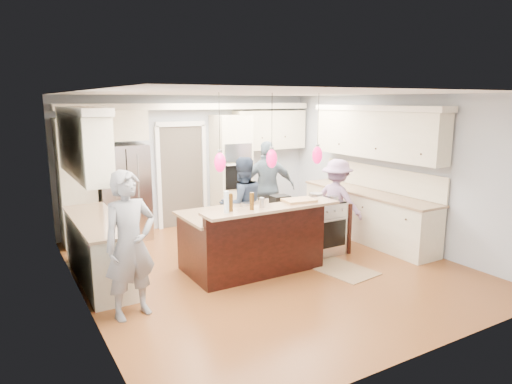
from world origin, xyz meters
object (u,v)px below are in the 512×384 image
(refrigerator, at_px, (123,193))
(person_bar_end, at_px, (130,245))
(island_range, at_px, (320,227))
(person_far_left, at_px, (242,205))
(kitchen_island, at_px, (251,238))

(refrigerator, distance_m, person_bar_end, 3.33)
(island_range, relative_size, person_bar_end, 0.51)
(island_range, bearing_deg, person_far_left, 148.43)
(island_range, height_order, person_bar_end, person_bar_end)
(refrigerator, xyz_separation_m, island_range, (2.71, -2.49, -0.44))
(kitchen_island, relative_size, island_range, 2.28)
(refrigerator, relative_size, person_far_left, 1.08)
(island_range, xyz_separation_m, person_far_left, (-1.14, 0.70, 0.37))
(refrigerator, bearing_deg, person_bar_end, -103.03)
(person_bar_end, xyz_separation_m, person_far_left, (2.32, 1.45, -0.07))
(island_range, xyz_separation_m, person_bar_end, (-3.46, -0.75, 0.45))
(refrigerator, xyz_separation_m, person_far_left, (1.57, -1.79, -0.07))
(refrigerator, xyz_separation_m, kitchen_island, (1.30, -2.57, -0.41))
(refrigerator, distance_m, person_far_left, 2.38)
(kitchen_island, bearing_deg, island_range, 3.11)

